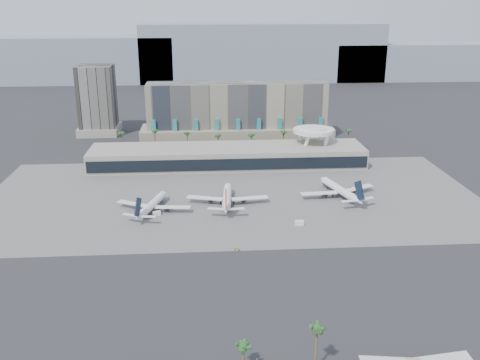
{
  "coord_description": "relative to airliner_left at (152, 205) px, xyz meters",
  "views": [
    {
      "loc": [
        -14.24,
        -210.41,
        100.06
      ],
      "look_at": [
        2.97,
        40.0,
        14.1
      ],
      "focal_mm": 40.0,
      "sensor_mm": 36.0,
      "label": 1
    }
  ],
  "objects": [
    {
      "name": "airliner_right",
      "position": [
        97.11,
        13.79,
        0.39
      ],
      "size": [
        41.6,
        43.12,
        15.27
      ],
      "rotation": [
        0.0,
        0.0,
        0.28
      ],
      "color": "white",
      "rests_on": "ground"
    },
    {
      "name": "terminal",
      "position": [
        40.65,
        73.42,
        3.06
      ],
      "size": [
        170.0,
        32.5,
        14.5
      ],
      "color": "#A1988E",
      "rests_on": "ground"
    },
    {
      "name": "service_vehicle_a",
      "position": [
        2.41,
        -5.29,
        -2.48
      ],
      "size": [
        4.38,
        3.02,
        1.95
      ],
      "primitive_type": "cube",
      "rotation": [
        0.0,
        0.0,
        0.29
      ],
      "color": "white",
      "rests_on": "ground"
    },
    {
      "name": "service_vehicle_b",
      "position": [
        69.52,
        -21.39,
        -2.43
      ],
      "size": [
        4.02,
        2.34,
        2.05
      ],
      "primitive_type": "cube",
      "rotation": [
        0.0,
        0.0,
        0.02
      ],
      "color": "white",
      "rests_on": "ground"
    },
    {
      "name": "hotel",
      "position": [
        50.65,
        137.99,
        13.35
      ],
      "size": [
        140.0,
        30.0,
        42.0
      ],
      "color": "gray",
      "rests_on": "ground"
    },
    {
      "name": "near_palm_a",
      "position": [
        35.9,
        -121.88,
        3.24
      ],
      "size": [
        6.0,
        6.0,
        9.48
      ],
      "color": "brown",
      "rests_on": "ground"
    },
    {
      "name": "saucer_structure",
      "position": [
        95.65,
        79.58,
        15.0
      ],
      "size": [
        26.0,
        26.0,
        21.89
      ],
      "color": "white",
      "rests_on": "ground"
    },
    {
      "name": "taxiway_sign",
      "position": [
        38.9,
        -46.24,
        -3.01
      ],
      "size": [
        2.0,
        0.58,
        0.9
      ],
      "rotation": [
        0.0,
        0.0,
        -0.16
      ],
      "color": "black",
      "rests_on": "ground"
    },
    {
      "name": "mountain_ridge",
      "position": [
        68.52,
        433.58,
        26.43
      ],
      "size": [
        680.0,
        60.0,
        70.0
      ],
      "color": "gray",
      "rests_on": "ground"
    },
    {
      "name": "airliner_centre",
      "position": [
        37.27,
        6.95,
        0.31
      ],
      "size": [
        41.96,
        43.31,
        14.95
      ],
      "rotation": [
        0.0,
        0.0,
        -0.07
      ],
      "color": "white",
      "rests_on": "ground"
    },
    {
      "name": "ground",
      "position": [
        40.65,
        -36.42,
        -3.46
      ],
      "size": [
        900.0,
        900.0,
        0.0
      ],
      "primitive_type": "plane",
      "color": "#232326",
      "rests_on": "ground"
    },
    {
      "name": "near_palm_b",
      "position": [
        56.18,
        -123.02,
        8.9
      ],
      "size": [
        6.0,
        6.0,
        15.27
      ],
      "color": "brown",
      "rests_on": "ground"
    },
    {
      "name": "palm_row",
      "position": [
        47.65,
        108.58,
        7.04
      ],
      "size": [
        157.8,
        2.8,
        13.1
      ],
      "color": "brown",
      "rests_on": "ground"
    },
    {
      "name": "office_tower",
      "position": [
        -54.35,
        163.58,
        19.48
      ],
      "size": [
        30.0,
        30.0,
        52.0
      ],
      "color": "black",
      "rests_on": "ground"
    },
    {
      "name": "airliner_left",
      "position": [
        0.0,
        0.0,
        0.0
      ],
      "size": [
        37.23,
        38.56,
        13.7
      ],
      "rotation": [
        0.0,
        0.0,
        -0.3
      ],
      "color": "white",
      "rests_on": "ground"
    },
    {
      "name": "apron_pad",
      "position": [
        40.65,
        18.58,
        -3.43
      ],
      "size": [
        260.0,
        130.0,
        0.06
      ],
      "primitive_type": "cube",
      "color": "#5B5B59",
      "rests_on": "ground"
    }
  ]
}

